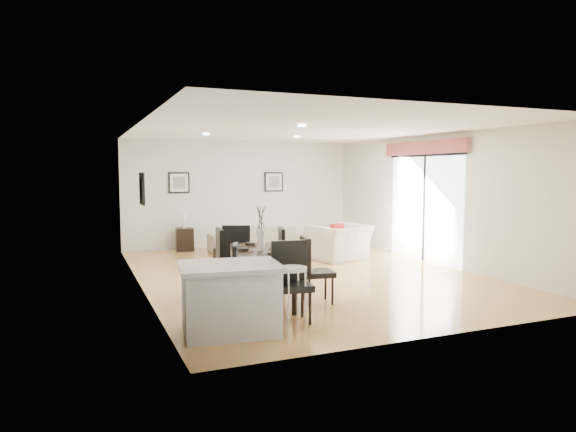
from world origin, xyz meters
name	(u,v)px	position (x,y,z in m)	size (l,w,h in m)	color
ground	(304,273)	(0.00, 0.00, 0.00)	(8.00, 8.00, 0.00)	#DBB159
wall_back	(241,194)	(0.00, 4.00, 1.35)	(6.00, 0.04, 2.70)	silver
wall_front	(447,222)	(0.00, -4.00, 1.35)	(6.00, 0.04, 2.70)	silver
wall_left	(139,207)	(-3.00, 0.00, 1.35)	(0.04, 8.00, 2.70)	silver
wall_right	(435,199)	(3.00, 0.00, 1.35)	(0.04, 8.00, 2.70)	silver
ceiling	(305,130)	(0.00, 0.00, 2.70)	(6.00, 8.00, 0.02)	white
sofa	(256,239)	(0.00, 2.79, 0.32)	(2.22, 0.87, 0.65)	gray
armchair	(339,242)	(1.31, 1.07, 0.38)	(1.18, 1.03, 0.76)	beige
courtyard_plant_a	(539,242)	(5.48, -0.47, 0.37)	(0.67, 0.58, 0.74)	#436129
courtyard_plant_b	(498,233)	(5.90, 1.14, 0.37)	(0.42, 0.42, 0.74)	#436129
dining_table	(261,256)	(-1.44, -1.61, 0.68)	(1.36, 1.98, 0.75)	black
dining_chair_wnear	(228,275)	(-2.08, -2.09, 0.53)	(0.55, 0.55, 0.95)	black
dining_chair_wfar	(212,259)	(-2.07, -1.17, 0.59)	(0.53, 0.53, 1.06)	black
dining_chair_enear	(312,266)	(-0.80, -2.05, 0.55)	(0.51, 0.51, 0.98)	black
dining_chair_efar	(288,255)	(-0.80, -1.13, 0.57)	(0.56, 0.56, 1.02)	black
dining_chair_head	(291,276)	(-1.42, -2.73, 0.58)	(0.52, 0.52, 1.03)	black
dining_chair_foot	(237,251)	(-1.47, -0.49, 0.58)	(0.61, 0.61, 1.04)	black
vase	(261,232)	(-1.44, -1.61, 1.03)	(0.87, 1.33, 0.68)	white
coffee_table	(240,256)	(-0.92, 1.14, 0.22)	(1.08, 0.65, 0.43)	black
side_table	(185,239)	(-1.55, 3.66, 0.28)	(0.42, 0.42, 0.56)	black
table_lamp	(184,218)	(-1.55, 3.65, 0.80)	(0.20, 0.20, 0.38)	white
cushion	(337,232)	(1.20, 0.96, 0.62)	(0.37, 0.11, 0.37)	maroon
kitchen_island	(230,298)	(-2.29, -2.92, 0.42)	(1.30, 1.06, 0.83)	silver
bar_stool	(293,275)	(-1.47, -2.92, 0.63)	(0.34, 0.34, 0.74)	silver
framed_print_back_left	(179,183)	(-1.60, 3.97, 1.65)	(0.52, 0.04, 0.52)	black
framed_print_back_right	(274,182)	(0.90, 3.97, 1.65)	(0.52, 0.04, 0.52)	black
framed_print_left_wall	(142,189)	(-2.97, -0.20, 1.65)	(0.04, 0.52, 0.52)	black
sliding_door	(424,184)	(2.96, 0.30, 1.66)	(0.12, 2.70, 2.57)	white
courtyard	(515,212)	(6.16, 0.87, 0.92)	(6.00, 6.00, 2.00)	gray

